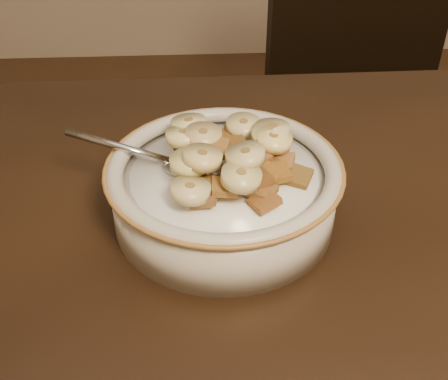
{
  "coord_description": "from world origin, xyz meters",
  "views": [
    {
      "loc": [
        -0.24,
        -0.22,
        1.07
      ],
      "look_at": [
        -0.22,
        0.16,
        0.78
      ],
      "focal_mm": 45.0,
      "sensor_mm": 36.0,
      "label": 1
    }
  ],
  "objects": [
    {
      "name": "chair",
      "position": [
        0.1,
        0.72,
        0.43
      ],
      "size": [
        0.42,
        0.42,
        0.86
      ],
      "primitive_type": "cube",
      "rotation": [
        0.0,
        0.0,
        0.1
      ],
      "color": "black",
      "rests_on": "floor"
    },
    {
      "name": "cereal_bowl",
      "position": [
        -0.22,
        0.16,
        0.77
      ],
      "size": [
        0.19,
        0.19,
        0.05
      ],
      "primitive_type": "cylinder",
      "color": "#ADA89D",
      "rests_on": "table"
    },
    {
      "name": "milk",
      "position": [
        -0.22,
        0.16,
        0.8
      ],
      "size": [
        0.16,
        0.16,
        0.0
      ],
      "primitive_type": "cylinder",
      "color": "white",
      "rests_on": "cereal_bowl"
    },
    {
      "name": "spoon",
      "position": [
        -0.25,
        0.17,
        0.8
      ],
      "size": [
        0.05,
        0.05,
        0.01
      ],
      "primitive_type": "ellipsoid",
      "rotation": [
        0.0,
        0.0,
        4.44
      ],
      "color": "#9D9FA4",
      "rests_on": "cereal_bowl"
    },
    {
      "name": "cereal_square_0",
      "position": [
        -0.26,
        0.21,
        0.8
      ],
      "size": [
        0.02,
        0.02,
        0.01
      ],
      "primitive_type": "cube",
      "rotation": [
        -0.22,
        0.04,
        1.78
      ],
      "color": "#885E19",
      "rests_on": "milk"
    },
    {
      "name": "cereal_square_1",
      "position": [
        -0.22,
        0.2,
        0.81
      ],
      "size": [
        0.02,
        0.02,
        0.01
      ],
      "primitive_type": "cube",
      "rotation": [
        -0.16,
        0.17,
        0.09
      ],
      "color": "brown",
      "rests_on": "milk"
    },
    {
      "name": "cereal_square_2",
      "position": [
        -0.22,
        0.13,
        0.81
      ],
      "size": [
        0.02,
        0.02,
        0.01
      ],
      "primitive_type": "cube",
      "rotation": [
        -0.01,
        -0.06,
        3.1
      ],
      "color": "olive",
      "rests_on": "milk"
    },
    {
      "name": "cereal_square_3",
      "position": [
        -0.18,
        0.17,
        0.81
      ],
      "size": [
        0.03,
        0.03,
        0.01
      ],
      "primitive_type": "cube",
      "rotation": [
        0.11,
        0.14,
        1.86
      ],
      "color": "brown",
      "rests_on": "milk"
    },
    {
      "name": "cereal_square_4",
      "position": [
        -0.24,
        0.13,
        0.81
      ],
      "size": [
        0.02,
        0.02,
        0.01
      ],
      "primitive_type": "cube",
      "rotation": [
        -0.0,
        0.12,
        2.94
      ],
      "color": "brown",
      "rests_on": "milk"
    },
    {
      "name": "cereal_square_5",
      "position": [
        -0.25,
        0.18,
        0.81
      ],
      "size": [
        0.03,
        0.03,
        0.01
      ],
      "primitive_type": "cube",
      "rotation": [
        0.17,
        0.12,
        0.38
      ],
      "color": "brown",
      "rests_on": "milk"
    },
    {
      "name": "cereal_square_6",
      "position": [
        -0.25,
        0.16,
        0.81
      ],
      "size": [
        0.03,
        0.03,
        0.01
      ],
      "primitive_type": "cube",
      "rotation": [
        -0.21,
        0.17,
        0.53
      ],
      "color": "brown",
      "rests_on": "milk"
    },
    {
      "name": "cereal_square_7",
      "position": [
        -0.2,
        0.16,
        0.81
      ],
      "size": [
        0.03,
        0.03,
        0.01
      ],
      "primitive_type": "cube",
      "rotation": [
        0.06,
        0.07,
        0.75
      ],
      "color": "brown",
      "rests_on": "milk"
    },
    {
      "name": "cereal_square_8",
      "position": [
        -0.16,
        0.15,
        0.8
      ],
      "size": [
        0.03,
        0.03,
        0.01
      ],
      "primitive_type": "cube",
      "rotation": [
        -0.25,
        -0.11,
        2.69
      ],
      "color": "brown",
      "rests_on": "milk"
    },
    {
      "name": "cereal_square_9",
      "position": [
        -0.25,
        0.13,
        0.81
      ],
      "size": [
        0.03,
        0.03,
        0.01
      ],
      "primitive_type": "cube",
      "rotation": [
        -0.13,
        0.07,
        0.7
      ],
      "color": "olive",
      "rests_on": "milk"
    },
    {
      "name": "cereal_square_10",
      "position": [
        -0.19,
        0.14,
        0.81
      ],
      "size": [
        0.03,
        0.03,
        0.01
      ],
      "primitive_type": "cube",
      "rotation": [
        -0.09,
        -0.17,
        2.27
      ],
      "color": "#98691D",
      "rests_on": "milk"
    },
    {
      "name": "cereal_square_11",
      "position": [
        -0.18,
        0.19,
        0.81
      ],
      "size": [
        0.03,
        0.03,
        0.01
      ],
      "primitive_type": "cube",
      "rotation": [
        0.01,
        0.05,
        1.06
      ],
      "color": "brown",
      "rests_on": "milk"
    },
    {
      "name": "cereal_square_12",
      "position": [
        -0.23,
        0.17,
        0.82
      ],
      "size": [
        0.02,
        0.02,
        0.01
      ],
      "primitive_type": "cube",
      "rotation": [
        -0.2,
        -0.11,
        2.9
      ],
      "color": "brown",
      "rests_on": "milk"
    },
    {
      "name": "cereal_square_13",
      "position": [
        -0.24,
        0.12,
        0.81
      ],
      "size": [
        0.02,
        0.02,
        0.01
      ],
      "primitive_type": "cube",
      "rotation": [
        -0.23,
        0.03,
        1.43
      ],
      "color": "brown",
      "rests_on": "milk"
    },
    {
      "name": "cereal_square_14",
      "position": [
        -0.19,
        0.12,
        0.8
      ],
      "size": [
        0.03,
        0.03,
        0.01
      ],
      "primitive_type": "cube",
      "rotation": [
        -0.21,
        0.18,
        2.01
      ],
      "color": "brown",
      "rests_on": "milk"
    },
    {
      "name": "cereal_square_15",
      "position": [
        -0.19,
        0.13,
        0.81
      ],
      "size": [
        0.03,
        0.03,
        0.01
      ],
      "primitive_type": "cube",
      "rotation": [
        0.09,
        0.01,
        1.01
      ],
      "color": "#926031",
      "rests_on": "milk"
    },
    {
      "name": "cereal_square_16",
      "position": [
        -0.22,
        0.21,
        0.81
      ],
      "size": [
        0.02,
        0.02,
        0.01
      ],
      "primitive_type": "cube",
      "rotation": [
        -0.11,
        0.11,
        0.24
      ],
      "color": "brown",
      "rests_on": "milk"
    },
    {
      "name": "cereal_square_17",
      "position": [
        -0.21,
        0.22,
        0.81
      ],
      "size": [
        0.02,
        0.02,
        0.01
      ],
      "primitive_type": "cube",
      "rotation": [
        -0.03,
        -0.05,
        0.09
      ],
      "color": "olive",
      "rests_on": "milk"
    },
    {
      "name": "cereal_square_18",
      "position": [
        -0.17,
        0.17,
        0.81
      ],
      "size": [
        0.03,
        0.03,
        0.01
      ],
      "primitive_type": "cube",
      "rotation": [
        -0.08,
        -0.12,
        1.29
      ],
      "color": "olive",
      "rests_on": "milk"
    },
    {
      "name": "cereal_square_19",
      "position": [
        -0.2,
        0.14,
        0.81
      ],
      "size": [
        0.03,
        0.03,
        0.01
      ],
      "primitive_type": "cube",
      "rotation": [
        -0.09,
        -0.13,
        0.41
      ],
      "color": "brown",
      "rests_on": "milk"
    },
    {
      "name": "cereal_square_20",
      "position": [
        -0.18,
        0.15,
        0.81
      ],
      "size": [
        0.02,
        0.02,
        0.01
      ],
      "primitive_type": "cube",
      "rotation": [
        -0.22,
        -0.13,
        1.67
      ],
      "color": "#985C20",
      "rests_on": "milk"
    },
    {
      "name": "cereal_square_21",
      "position": [
        -0.23,
        0.13,
        0.81
      ],
      "size": [
        0.03,
        0.03,
        0.01
      ],
      "primitive_type": "cube",
      "rotation": [
        0.03,
        0.11,
        1.91
      ],
      "color": "brown",
      "rests_on": "milk"
    },
    {
      "name": "cereal_square_22",
      "position": [
        -0.23,
        0.19,
        0.81
      ],
      "size": [
        0.03,
        0.03,
        0.01
      ],
      "primitive_type": "cube",
      "rotation": [
        -0.01,
        -0.12,
        0.52
      ],
      "color": "brown",
      "rests_on": "milk"
    },
    {
      "name": "cereal_square_23",
      "position": [
        -0.21,
        0.17,
        0.82
      ],
      "size": [
        0.02,
        0.02,
        0.01
      ],
      "primitive_type": "cube",
      "rotation": [
        0.04,
        0.06,
        0.27
      ],
      "color": "brown",
      "rests_on": "milk"
    },
    {
      "name": "banana_slice_0",
      "position": [
        -0.25,
        0.15,
        0.82
      ],
      "size": [
        0.04,
        0.04,
        0.01
      ],
      "primitive_type": "cylinder",
      "rotation": [
        -0.02,
        -0.01,
        1.38
      ],
      "color": "beige",
      "rests_on": "milk"
    },
    {
      "name": "banana_slice_1",
      "position": [
        -0.25,
        0.19,
        0.82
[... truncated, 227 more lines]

